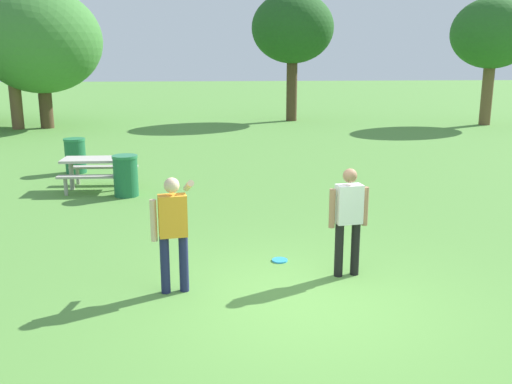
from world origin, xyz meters
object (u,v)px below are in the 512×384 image
at_px(trash_can_further_along, 75,156).
at_px(tree_back_right, 493,34).
at_px(frisbee, 280,260).
at_px(person_catcher, 348,215).
at_px(tree_slender_mid, 40,41).
at_px(tree_back_left, 293,29).
at_px(picnic_table_near, 99,167).
at_px(person_thrower, 173,226).
at_px(tree_far_right, 9,28).
at_px(trash_can_beside_table, 126,176).

bearing_deg(trash_can_further_along, tree_back_right, 30.44).
distance_m(frisbee, tree_back_right, 20.86).
relative_size(person_catcher, tree_slender_mid, 0.28).
bearing_deg(frisbee, tree_back_left, 81.67).
bearing_deg(picnic_table_near, tree_slender_mid, 110.57).
bearing_deg(tree_back_right, person_thrower, -126.02).
distance_m(person_catcher, tree_far_right, 20.81).
bearing_deg(tree_far_right, trash_can_beside_table, -62.76).
bearing_deg(person_thrower, tree_far_right, 113.56).
xyz_separation_m(frisbee, tree_back_left, (2.81, 19.21, 4.32)).
bearing_deg(person_catcher, trash_can_further_along, 125.83).
height_order(trash_can_beside_table, tree_back_left, tree_back_left).
bearing_deg(frisbee, tree_far_right, 119.16).
height_order(person_catcher, frisbee, person_catcher).
distance_m(picnic_table_near, tree_far_right, 13.56).
height_order(frisbee, trash_can_beside_table, trash_can_beside_table).
distance_m(frisbee, trash_can_further_along, 8.80).
bearing_deg(trash_can_further_along, frisbee, -56.53).
height_order(picnic_table_near, tree_slender_mid, tree_slender_mid).
relative_size(frisbee, tree_far_right, 0.04).
distance_m(trash_can_beside_table, tree_slender_mid, 14.13).
height_order(person_catcher, picnic_table_near, person_catcher).
xyz_separation_m(person_thrower, tree_far_right, (-7.89, 18.11, 3.27)).
xyz_separation_m(trash_can_beside_table, tree_back_left, (5.88, 14.67, 3.85)).
xyz_separation_m(tree_far_right, tree_slender_mid, (1.18, 0.23, -0.52)).
relative_size(person_thrower, person_catcher, 1.00).
relative_size(picnic_table_near, trash_can_further_along, 1.80).
distance_m(frisbee, trash_can_beside_table, 5.51).
distance_m(person_thrower, tree_back_left, 21.04).
height_order(person_thrower, trash_can_further_along, person_thrower).
bearing_deg(tree_far_right, person_catcher, -59.48).
distance_m(frisbee, tree_far_right, 19.95).
relative_size(person_catcher, tree_back_left, 0.27).
height_order(picnic_table_near, tree_back_left, tree_back_left).
xyz_separation_m(person_thrower, picnic_table_near, (-2.22, 6.35, -0.40)).
height_order(person_catcher, trash_can_beside_table, person_catcher).
bearing_deg(trash_can_beside_table, frisbee, -55.94).
xyz_separation_m(person_catcher, tree_slender_mid, (-9.25, 17.93, 2.78)).
bearing_deg(trash_can_further_along, trash_can_beside_table, -57.52).
bearing_deg(tree_back_left, frisbee, -98.33).
relative_size(trash_can_further_along, tree_back_right, 0.17).
bearing_deg(person_catcher, tree_slender_mid, 117.29).
distance_m(person_catcher, frisbee, 1.48).
relative_size(picnic_table_near, tree_back_left, 0.29).
height_order(trash_can_beside_table, tree_far_right, tree_far_right).
height_order(person_thrower, tree_slender_mid, tree_slender_mid).
distance_m(tree_slender_mid, tree_back_left, 11.32).
height_order(frisbee, tree_far_right, tree_far_right).
xyz_separation_m(tree_back_left, tree_back_right, (8.68, -2.27, -0.29)).
height_order(person_thrower, person_catcher, same).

